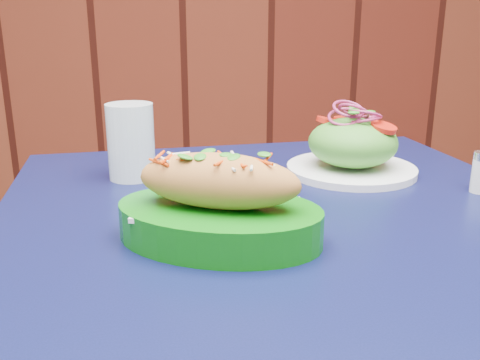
{
  "coord_description": "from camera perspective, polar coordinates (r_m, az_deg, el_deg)",
  "views": [
    {
      "loc": [
        -0.37,
        0.5,
        1.01
      ],
      "look_at": [
        -0.31,
        1.15,
        0.81
      ],
      "focal_mm": 40.0,
      "sensor_mm": 36.0,
      "label": 1
    }
  ],
  "objects": [
    {
      "name": "cafe_table",
      "position": [
        0.79,
        4.72,
        -9.07
      ],
      "size": [
        0.89,
        0.89,
        0.75
      ],
      "rotation": [
        0.0,
        0.0,
        0.12
      ],
      "color": "black",
      "rests_on": "ground"
    },
    {
      "name": "salad_plate",
      "position": [
        0.94,
        11.9,
        3.43
      ],
      "size": [
        0.22,
        0.22,
        0.12
      ],
      "rotation": [
        0.0,
        0.0,
        -0.26
      ],
      "color": "white",
      "rests_on": "cafe_table"
    },
    {
      "name": "water_glass",
      "position": [
        0.9,
        -11.55,
        4.04
      ],
      "size": [
        0.08,
        0.08,
        0.13
      ],
      "primitive_type": "cylinder",
      "color": "silver",
      "rests_on": "cafe_table"
    },
    {
      "name": "banh_mi_basket",
      "position": [
        0.64,
        -2.26,
        -2.77
      ],
      "size": [
        0.29,
        0.24,
        0.12
      ],
      "rotation": [
        0.0,
        0.0,
        -0.35
      ],
      "color": "#0C690E",
      "rests_on": "cafe_table"
    }
  ]
}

